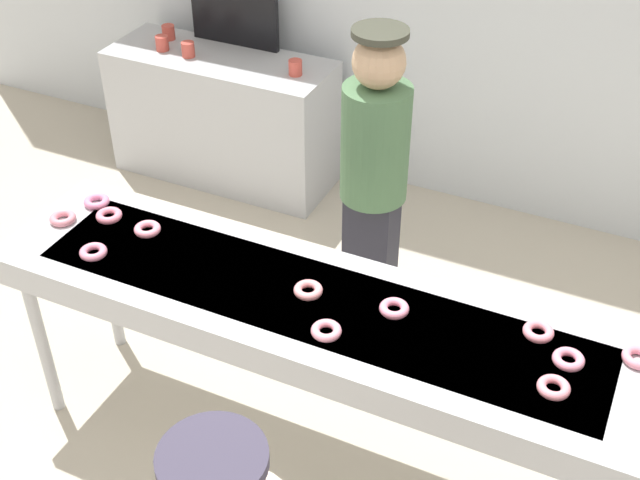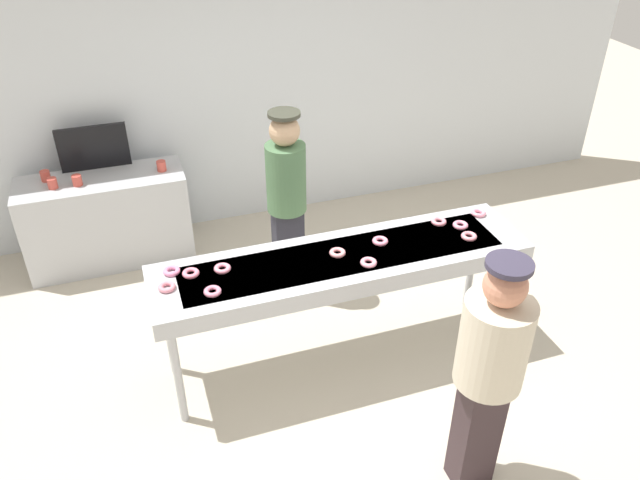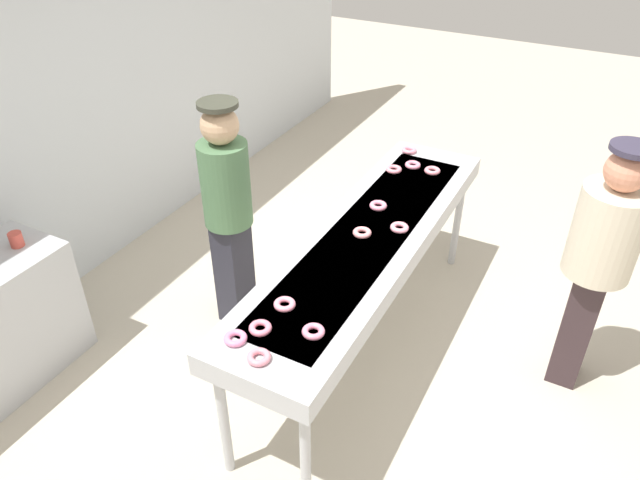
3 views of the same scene
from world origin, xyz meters
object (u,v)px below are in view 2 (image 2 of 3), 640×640
object	(u,v)px
sugar_donut_2	(333,317)
worker_baker	(148,358)
sugar_donut_4	(354,306)
sugar_donut_0	(409,325)
sugar_donut_8	(336,373)
sugar_donut_6	(317,334)
sugar_donut_3	(413,295)
worker_assistant	(227,278)
sugar_donut_5	(447,272)
paper_cup_3	(32,315)
sugar_donut_7	(269,366)
sugar_donut_1	(429,311)
fryer_conveyor	(371,342)

from	to	relation	value
sugar_donut_2	worker_baker	size ratio (longest dim) A/B	0.08
sugar_donut_2	sugar_donut_4	distance (m)	0.17
sugar_donut_0	sugar_donut_2	distance (m)	0.39
sugar_donut_2	sugar_donut_8	bearing A→B (deg)	-149.58
sugar_donut_6	sugar_donut_8	size ratio (longest dim) A/B	1.00
sugar_donut_3	sugar_donut_0	bearing A→B (deg)	-159.02
sugar_donut_0	worker_assistant	size ratio (longest dim) A/B	0.08
sugar_donut_0	sugar_donut_5	xyz separation A→B (m)	(0.70, 0.09, 0.00)
sugar_donut_6	paper_cup_3	size ratio (longest dim) A/B	1.32
sugar_donut_2	sugar_donut_7	world-z (taller)	same
sugar_donut_2	sugar_donut_6	world-z (taller)	same
sugar_donut_7	sugar_donut_0	bearing A→B (deg)	-28.80
sugar_donut_5	worker_assistant	xyz separation A→B (m)	(-0.70, 1.01, 0.01)
sugar_donut_2	worker_baker	world-z (taller)	worker_baker
worker_baker	worker_assistant	distance (m)	1.00
sugar_donut_5	paper_cup_3	size ratio (longest dim) A/B	1.32
sugar_donut_1	sugar_donut_2	distance (m)	0.49
sugar_donut_5	worker_assistant	distance (m)	1.22
sugar_donut_0	sugar_donut_4	bearing A→B (deg)	79.80
sugar_donut_1	worker_assistant	world-z (taller)	worker_assistant
sugar_donut_4	worker_assistant	world-z (taller)	worker_assistant
worker_assistant	paper_cup_3	xyz separation A→B (m)	(-0.77, 0.68, -0.06)
sugar_donut_2	worker_assistant	distance (m)	0.73
sugar_donut_2	sugar_donut_0	bearing A→B (deg)	-73.43
sugar_donut_5	sugar_donut_6	bearing A→B (deg)	165.66
sugar_donut_3	sugar_donut_5	world-z (taller)	same
sugar_donut_3	sugar_donut_7	distance (m)	1.04
sugar_donut_3	sugar_donut_8	size ratio (longest dim) A/B	1.00
fryer_conveyor	sugar_donut_4	bearing A→B (deg)	48.28
sugar_donut_2	sugar_donut_8	xyz separation A→B (m)	(-0.47, -0.28, 0.00)
sugar_donut_5	sugar_donut_8	distance (m)	1.28
paper_cup_3	sugar_donut_4	bearing A→B (deg)	-59.86
sugar_donut_8	worker_assistant	distance (m)	1.16
fryer_conveyor	sugar_donut_6	xyz separation A→B (m)	(-0.21, 0.18, 0.09)
sugar_donut_1	sugar_donut_3	bearing A→B (deg)	46.86
sugar_donut_1	worker_assistant	bearing A→B (deg)	99.84
sugar_donut_3	worker_baker	xyz separation A→B (m)	(-1.29, 0.70, 0.05)
worker_baker	worker_assistant	bearing A→B (deg)	-168.34
sugar_donut_0	fryer_conveyor	bearing A→B (deg)	120.82
sugar_donut_2	sugar_donut_5	distance (m)	0.86
sugar_donut_4	sugar_donut_8	distance (m)	0.69
paper_cup_3	sugar_donut_6	bearing A→B (deg)	-71.94
sugar_donut_4	worker_assistant	bearing A→B (deg)	94.62
sugar_donut_5	paper_cup_3	world-z (taller)	sugar_donut_5
sugar_donut_2	sugar_donut_6	bearing A→B (deg)	-172.38
paper_cup_3	sugar_donut_3	bearing A→B (deg)	-56.11
sugar_donut_1	worker_baker	bearing A→B (deg)	143.54
sugar_donut_4	worker_baker	xyz separation A→B (m)	(-1.02, 0.50, 0.05)
sugar_donut_7	sugar_donut_8	world-z (taller)	same
sugar_donut_3	sugar_donut_8	world-z (taller)	same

